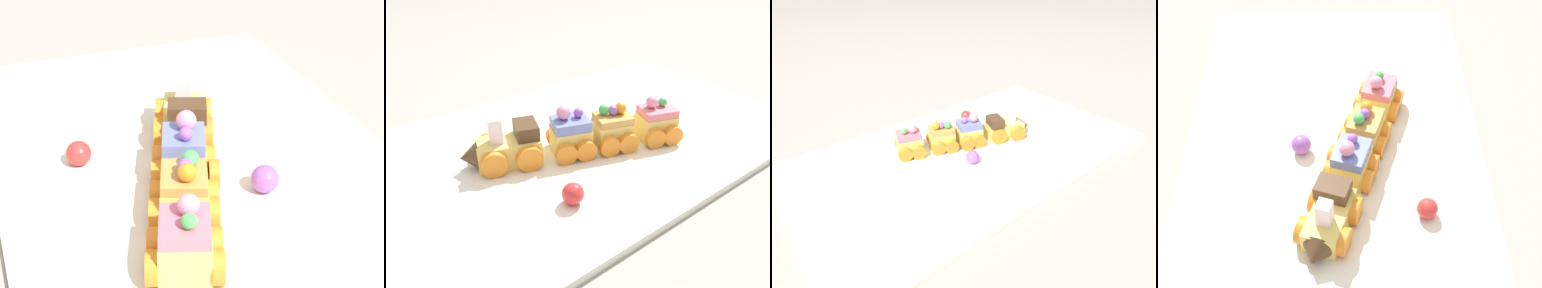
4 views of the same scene
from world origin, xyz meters
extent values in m
plane|color=gray|center=(0.00, 0.00, 0.00)|extent=(10.00, 10.00, 0.00)
cube|color=white|center=(0.00, 0.00, 0.01)|extent=(0.80, 0.45, 0.01)
cube|color=#EACC66|center=(0.10, -0.01, 0.03)|extent=(0.10, 0.07, 0.04)
cube|color=#4C331E|center=(0.08, 0.00, 0.06)|extent=(0.05, 0.05, 0.02)
cone|color=#4C331E|center=(0.16, -0.02, 0.03)|extent=(0.04, 0.05, 0.04)
cube|color=white|center=(0.12, -0.01, 0.06)|extent=(0.02, 0.02, 0.02)
cube|color=white|center=(0.12, -0.01, 0.08)|extent=(0.02, 0.02, 0.02)
cylinder|color=orange|center=(0.12, -0.04, 0.03)|extent=(0.04, 0.02, 0.04)
cylinder|color=orange|center=(0.14, 0.01, 0.03)|extent=(0.04, 0.02, 0.04)
cylinder|color=orange|center=(0.07, -0.02, 0.03)|extent=(0.04, 0.02, 0.04)
cylinder|color=orange|center=(0.09, 0.03, 0.03)|extent=(0.04, 0.02, 0.04)
cube|color=#EACC66|center=(0.01, 0.03, 0.03)|extent=(0.07, 0.06, 0.04)
cube|color=#6B7AC6|center=(0.01, 0.03, 0.06)|extent=(0.07, 0.06, 0.02)
sphere|color=#9956C6|center=(0.00, 0.03, 0.08)|extent=(0.02, 0.02, 0.01)
sphere|color=pink|center=(0.02, 0.02, 0.08)|extent=(0.03, 0.03, 0.02)
cylinder|color=orange|center=(0.02, -0.01, 0.03)|extent=(0.03, 0.02, 0.03)
cylinder|color=orange|center=(0.04, 0.05, 0.03)|extent=(0.03, 0.02, 0.03)
cylinder|color=orange|center=(-0.01, 0.00, 0.03)|extent=(0.03, 0.02, 0.03)
cylinder|color=orange|center=(0.01, 0.06, 0.03)|extent=(0.03, 0.02, 0.03)
cube|color=#EACC66|center=(-0.05, 0.05, 0.03)|extent=(0.07, 0.06, 0.04)
cube|color=#CC9347|center=(-0.05, 0.05, 0.06)|extent=(0.07, 0.06, 0.01)
sphere|color=orange|center=(-0.07, 0.05, 0.08)|extent=(0.02, 0.02, 0.02)
sphere|color=#9956C6|center=(-0.05, 0.05, 0.07)|extent=(0.02, 0.02, 0.02)
sphere|color=#4CBC56|center=(-0.04, 0.04, 0.07)|extent=(0.02, 0.02, 0.02)
cylinder|color=orange|center=(-0.05, 0.02, 0.03)|extent=(0.03, 0.02, 0.03)
cylinder|color=orange|center=(-0.03, 0.07, 0.03)|extent=(0.03, 0.02, 0.03)
cylinder|color=orange|center=(-0.08, 0.03, 0.03)|extent=(0.03, 0.02, 0.03)
cylinder|color=orange|center=(-0.06, 0.08, 0.03)|extent=(0.03, 0.02, 0.03)
cube|color=#EACC66|center=(-0.13, 0.07, 0.03)|extent=(0.07, 0.06, 0.04)
cube|color=#E57084|center=(-0.13, 0.07, 0.06)|extent=(0.07, 0.06, 0.01)
sphere|color=#4CBC56|center=(-0.14, 0.07, 0.07)|extent=(0.02, 0.02, 0.01)
sphere|color=pink|center=(-0.12, 0.07, 0.08)|extent=(0.03, 0.03, 0.02)
cylinder|color=orange|center=(-0.12, 0.04, 0.03)|extent=(0.03, 0.02, 0.03)
cylinder|color=orange|center=(-0.10, 0.10, 0.03)|extent=(0.03, 0.02, 0.03)
cylinder|color=orange|center=(-0.15, 0.05, 0.03)|extent=(0.03, 0.02, 0.03)
cylinder|color=orange|center=(-0.13, 0.11, 0.03)|extent=(0.03, 0.02, 0.03)
sphere|color=#9956C6|center=(-0.04, -0.05, 0.03)|extent=(0.03, 0.03, 0.03)
sphere|color=red|center=(0.08, 0.13, 0.03)|extent=(0.03, 0.03, 0.03)
camera|label=1|loc=(-0.54, 0.22, 0.40)|focal=60.00mm
camera|label=2|loc=(0.31, 0.43, 0.32)|focal=35.00mm
camera|label=3|loc=(-0.39, -0.47, 0.40)|focal=28.00mm
camera|label=4|loc=(0.50, 0.01, 0.62)|focal=50.00mm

